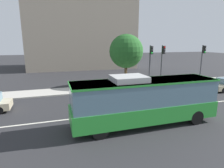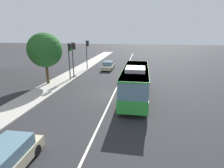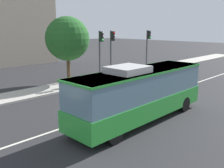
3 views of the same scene
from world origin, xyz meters
name	(u,v)px [view 3 (image 3 of 3)]	position (x,y,z in m)	size (l,w,h in m)	color
ground_plane	(118,109)	(0.00, 0.00, 0.00)	(160.00, 160.00, 0.00)	#28282B
sidewalk_kerb	(53,89)	(0.00, 8.11, 0.07)	(80.00, 3.04, 0.14)	#B2ADA3
lane_centre_line	(118,109)	(0.00, 0.00, 0.01)	(76.00, 0.16, 0.01)	silver
transit_bus	(140,92)	(-0.60, -2.35, 1.81)	(10.00, 2.50, 3.46)	green
sedan_beige	(177,71)	(13.14, 3.11, 0.72)	(4.52, 1.86, 1.46)	#C6B793
traffic_light_near_corner	(101,48)	(4.79, 6.83, 3.56)	(0.34, 0.62, 5.20)	#47474C
traffic_light_mid_block	(148,44)	(12.36, 6.70, 3.56)	(0.33, 0.62, 5.20)	#47474C
traffic_light_far_corner	(112,47)	(6.52, 6.97, 3.56)	(0.34, 0.62, 5.20)	#47474C
street_tree_kerbside_left	(67,39)	(2.55, 9.14, 4.43)	(4.28, 4.28, 6.59)	#4C3823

